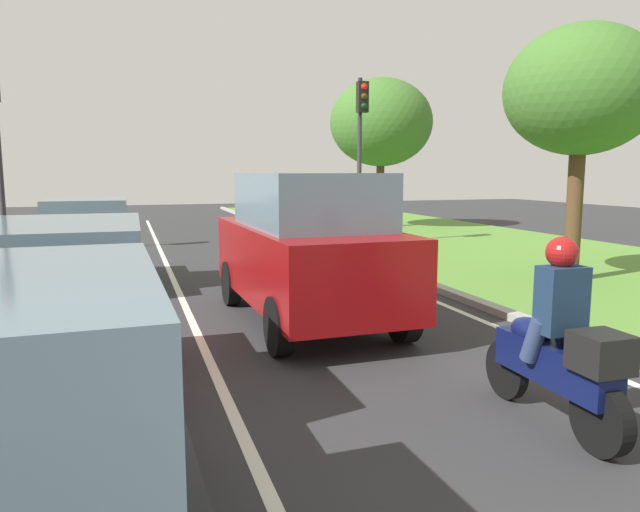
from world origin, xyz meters
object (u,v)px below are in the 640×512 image
tree_roadside_far (381,123)px  rider_person (559,298)px  car_suv_ahead (307,247)px  traffic_light_near_right (361,132)px  car_hatchback_far (89,243)px  tree_roadside_near (581,92)px  car_sedan_left_lane (54,325)px  motorcycle (559,367)px

tree_roadside_far → rider_person: bearing=-109.0°
car_suv_ahead → traffic_light_near_right: 9.68m
car_hatchback_far → tree_roadside_near: size_ratio=0.71×
car_suv_ahead → rider_person: bearing=-78.2°
car_sedan_left_lane → car_hatchback_far: bearing=91.3°
rider_person → car_sedan_left_lane: bearing=161.3°
rider_person → tree_roadside_far: tree_roadside_far is taller
car_sedan_left_lane → motorcycle: size_ratio=2.27×
car_sedan_left_lane → motorcycle: (4.28, -1.57, -0.35)m
rider_person → tree_roadside_near: tree_roadside_near is taller
car_suv_ahead → car_sedan_left_lane: bearing=-140.8°
traffic_light_near_right → tree_roadside_far: size_ratio=0.85×
car_sedan_left_lane → car_suv_ahead: bearing=41.4°
tree_roadside_near → car_suv_ahead: bearing=-167.4°
car_hatchback_far → rider_person: (4.35, -8.34, 0.31)m
rider_person → tree_roadside_far: size_ratio=0.19×
rider_person → tree_roadside_far: 19.26m
car_sedan_left_lane → motorcycle: bearing=-19.5°
car_suv_ahead → car_hatchback_far: car_suv_ahead is taller
motorcycle → rider_person: 0.62m
car_suv_ahead → car_sedan_left_lane: 4.30m
car_suv_ahead → traffic_light_near_right: size_ratio=0.89×
car_sedan_left_lane → traffic_light_near_right: (7.50, 11.19, 2.57)m
traffic_light_near_right → car_hatchback_far: bearing=-150.0°
car_hatchback_far → traffic_light_near_right: size_ratio=0.73×
tree_roadside_near → tree_roadside_far: tree_roadside_far is taller
car_suv_ahead → car_hatchback_far: bearing=128.1°
tree_roadside_near → car_hatchback_far: bearing=164.3°
car_hatchback_far → tree_roadside_near: (9.45, -2.66, 3.00)m
car_hatchback_far → motorcycle: car_hatchback_far is taller
traffic_light_near_right → tree_roadside_near: bearing=-75.0°
car_suv_ahead → tree_roadside_far: 15.75m
car_hatchback_far → tree_roadside_far: (10.55, 9.63, 3.36)m
rider_person → tree_roadside_near: size_ratio=0.22×
car_hatchback_far → car_suv_ahead: bearing=-49.9°
car_suv_ahead → rider_person: 4.44m
car_suv_ahead → motorcycle: bearing=-78.4°
car_suv_ahead → motorcycle: size_ratio=2.39×
car_sedan_left_lane → traffic_light_near_right: size_ratio=0.85×
rider_person → tree_roadside_near: (5.10, 5.69, 2.69)m
car_sedan_left_lane → car_hatchback_far: size_ratio=1.16×
motorcycle → tree_roadside_far: bearing=71.9°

